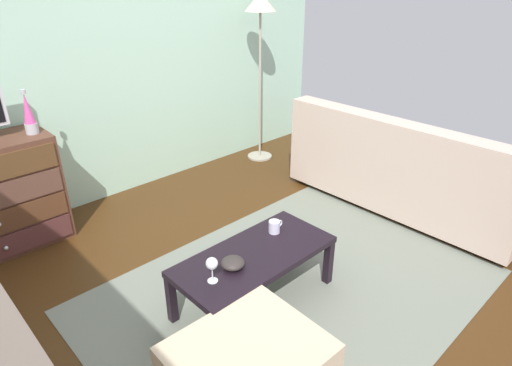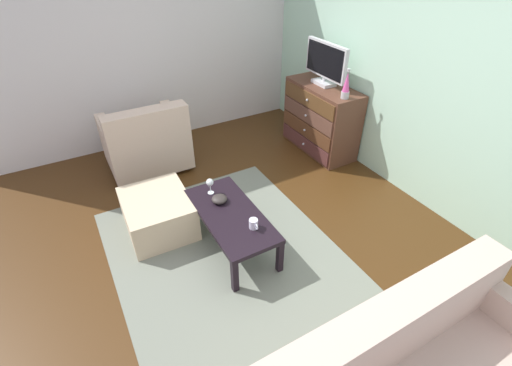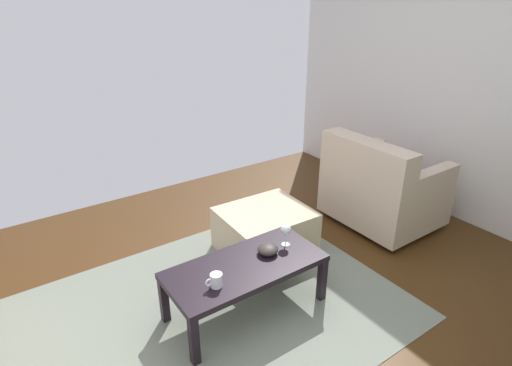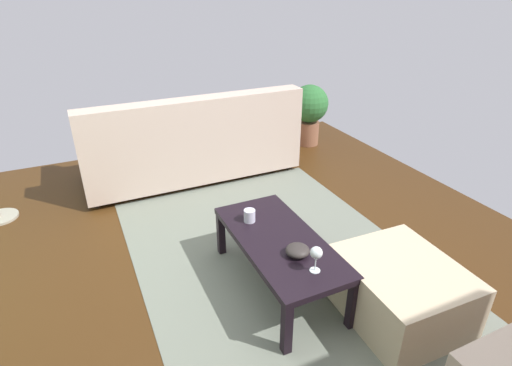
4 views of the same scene
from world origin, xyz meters
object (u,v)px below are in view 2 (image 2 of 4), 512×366
(bowl_decorative, at_px, (219,199))
(coffee_table, at_px, (231,217))
(tv, at_px, (326,63))
(mug, at_px, (254,224))
(wine_glass, at_px, (210,183))
(dresser, at_px, (321,119))
(armchair, at_px, (146,143))
(lava_lamp, at_px, (346,86))
(ottoman, at_px, (158,214))

(bowl_decorative, bearing_deg, coffee_table, 4.87)
(tv, relative_size, coffee_table, 0.66)
(mug, distance_m, bowl_decorative, 0.47)
(tv, height_order, bowl_decorative, tv)
(wine_glass, bearing_deg, dresser, 110.49)
(mug, height_order, armchair, armchair)
(mug, xyz_separation_m, armchair, (-1.93, -0.38, -0.07))
(dresser, distance_m, lava_lamp, 0.71)
(tv, distance_m, mug, 2.31)
(dresser, relative_size, bowl_decorative, 7.25)
(coffee_table, relative_size, ottoman, 1.49)
(dresser, relative_size, armchair, 1.13)
(wine_glass, height_order, mug, wine_glass)
(mug, height_order, ottoman, mug)
(mug, bearing_deg, coffee_table, -161.72)
(lava_lamp, xyz_separation_m, bowl_decorative, (0.43, -1.76, -0.61))
(lava_lamp, xyz_separation_m, ottoman, (0.09, -2.27, -0.83))
(wine_glass, height_order, armchair, armchair)
(coffee_table, distance_m, wine_glass, 0.39)
(mug, bearing_deg, ottoman, -142.82)
(dresser, xyz_separation_m, tv, (-0.05, 0.02, 0.69))
(ottoman, bearing_deg, coffee_table, 44.21)
(wine_glass, distance_m, mug, 0.64)
(wine_glass, xyz_separation_m, armchair, (-1.31, -0.26, -0.14))
(armchair, bearing_deg, coffee_table, 9.86)
(mug, distance_m, ottoman, 1.03)
(mug, distance_m, armchair, 1.97)
(dresser, xyz_separation_m, mug, (1.30, -1.70, -0.02))
(lava_lamp, relative_size, wine_glass, 2.10)
(dresser, distance_m, wine_glass, 1.95)
(coffee_table, height_order, armchair, armchair)
(coffee_table, xyz_separation_m, mug, (0.27, 0.09, 0.09))
(dresser, relative_size, lava_lamp, 3.11)
(armchair, bearing_deg, ottoman, -11.36)
(tv, height_order, coffee_table, tv)
(dresser, bearing_deg, ottoman, -77.66)
(coffee_table, xyz_separation_m, bowl_decorative, (-0.19, -0.02, 0.08))
(bowl_decorative, height_order, ottoman, bowl_decorative)
(dresser, height_order, ottoman, dresser)
(armchair, bearing_deg, mug, 11.06)
(armchair, relative_size, ottoman, 1.30)
(armchair, bearing_deg, bowl_decorative, 10.50)
(tv, distance_m, armchair, 2.32)
(lava_lamp, relative_size, mug, 2.89)
(bowl_decorative, distance_m, ottoman, 0.65)
(dresser, xyz_separation_m, bowl_decorative, (0.85, -1.81, -0.03))
(dresser, bearing_deg, armchair, -106.84)
(armchair, bearing_deg, dresser, 73.16)
(tv, bearing_deg, armchair, -105.37)
(dresser, bearing_deg, bowl_decorative, -64.91)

